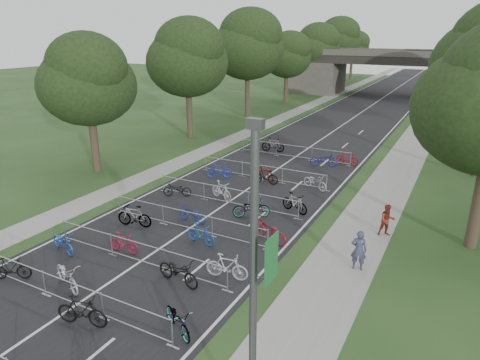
% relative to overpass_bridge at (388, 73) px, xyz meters
% --- Properties ---
extents(road, '(11.00, 140.00, 0.01)m').
position_rel_overpass_bridge_xyz_m(road, '(0.00, -15.00, -3.53)').
color(road, black).
rests_on(road, ground).
extents(sidewalk_right, '(3.00, 140.00, 0.01)m').
position_rel_overpass_bridge_xyz_m(sidewalk_right, '(8.00, -15.00, -3.53)').
color(sidewalk_right, gray).
rests_on(sidewalk_right, ground).
extents(sidewalk_left, '(2.00, 140.00, 0.01)m').
position_rel_overpass_bridge_xyz_m(sidewalk_left, '(-7.50, -15.00, -3.53)').
color(sidewalk_left, gray).
rests_on(sidewalk_left, ground).
extents(lane_markings, '(0.12, 140.00, 0.00)m').
position_rel_overpass_bridge_xyz_m(lane_markings, '(0.00, -15.00, -3.53)').
color(lane_markings, silver).
rests_on(lane_markings, ground).
extents(overpass_bridge, '(31.00, 8.00, 7.05)m').
position_rel_overpass_bridge_xyz_m(overpass_bridge, '(0.00, 0.00, 0.00)').
color(overpass_bridge, '#413E3A').
rests_on(overpass_bridge, ground).
extents(lamppost, '(0.61, 0.65, 8.21)m').
position_rel_overpass_bridge_xyz_m(lamppost, '(8.33, -63.00, 0.75)').
color(lamppost, '#4C4C51').
rests_on(lamppost, ground).
extents(tree_left_0, '(6.72, 6.72, 10.25)m').
position_rel_overpass_bridge_xyz_m(tree_left_0, '(-11.39, -49.07, 2.96)').
color(tree_left_0, '#33261C').
rests_on(tree_left_0, ground).
extents(tree_left_1, '(7.56, 7.56, 11.53)m').
position_rel_overpass_bridge_xyz_m(tree_left_1, '(-11.39, -37.07, 3.77)').
color(tree_left_1, '#33261C').
rests_on(tree_left_1, ground).
extents(tree_left_2, '(8.40, 8.40, 12.81)m').
position_rel_overpass_bridge_xyz_m(tree_left_2, '(-11.39, -25.07, 4.58)').
color(tree_left_2, '#33261C').
rests_on(tree_left_2, ground).
extents(tree_left_3, '(6.72, 6.72, 10.25)m').
position_rel_overpass_bridge_xyz_m(tree_left_3, '(-11.39, -13.07, 2.96)').
color(tree_left_3, '#33261C').
rests_on(tree_left_3, ground).
extents(tree_left_4, '(7.56, 7.56, 11.53)m').
position_rel_overpass_bridge_xyz_m(tree_left_4, '(-11.39, -1.07, 3.77)').
color(tree_left_4, '#33261C').
rests_on(tree_left_4, ground).
extents(tree_left_5, '(8.40, 8.40, 12.81)m').
position_rel_overpass_bridge_xyz_m(tree_left_5, '(-11.39, 10.93, 4.58)').
color(tree_left_5, '#33261C').
rests_on(tree_left_5, ground).
extents(tree_left_6, '(6.72, 6.72, 10.25)m').
position_rel_overpass_bridge_xyz_m(tree_left_6, '(-11.39, 22.93, 2.96)').
color(tree_left_6, '#33261C').
rests_on(tree_left_6, ground).
extents(barrier_row_1, '(9.70, 0.08, 1.10)m').
position_rel_overpass_bridge_xyz_m(barrier_row_1, '(0.00, -61.40, -2.99)').
color(barrier_row_1, '#ADB0B6').
rests_on(barrier_row_1, ground).
extents(barrier_row_2, '(9.70, 0.08, 1.10)m').
position_rel_overpass_bridge_xyz_m(barrier_row_2, '(0.00, -57.80, -2.99)').
color(barrier_row_2, '#ADB0B6').
rests_on(barrier_row_2, ground).
extents(barrier_row_3, '(9.70, 0.08, 1.10)m').
position_rel_overpass_bridge_xyz_m(barrier_row_3, '(0.00, -54.00, -2.99)').
color(barrier_row_3, '#ADB0B6').
rests_on(barrier_row_3, ground).
extents(barrier_row_4, '(9.70, 0.08, 1.10)m').
position_rel_overpass_bridge_xyz_m(barrier_row_4, '(0.00, -50.00, -2.99)').
color(barrier_row_4, '#ADB0B6').
rests_on(barrier_row_4, ground).
extents(barrier_row_5, '(9.70, 0.08, 1.10)m').
position_rel_overpass_bridge_xyz_m(barrier_row_5, '(0.00, -45.00, -2.99)').
color(barrier_row_5, '#ADB0B6').
rests_on(barrier_row_5, ground).
extents(barrier_row_6, '(9.70, 0.08, 1.10)m').
position_rel_overpass_bridge_xyz_m(barrier_row_6, '(0.00, -39.00, -2.99)').
color(barrier_row_6, '#ADB0B6').
rests_on(barrier_row_6, ground).
extents(bike_4, '(1.66, 1.24, 0.99)m').
position_rel_overpass_bridge_xyz_m(bike_4, '(-3.74, -61.28, -3.04)').
color(bike_4, black).
rests_on(bike_4, ground).
extents(bike_5, '(2.25, 1.43, 1.12)m').
position_rel_overpass_bridge_xyz_m(bike_5, '(-1.19, -60.60, -2.97)').
color(bike_5, '#A7A6AE').
rests_on(bike_5, ground).
extents(bike_6, '(2.05, 1.01, 1.18)m').
position_rel_overpass_bridge_xyz_m(bike_6, '(1.16, -62.00, -2.94)').
color(bike_6, black).
rests_on(bike_6, ground).
extents(bike_7, '(1.95, 1.48, 0.98)m').
position_rel_overpass_bridge_xyz_m(bike_7, '(4.30, -60.69, -3.04)').
color(bike_7, '#ADB0B6').
rests_on(bike_7, ground).
extents(bike_8, '(2.04, 1.14, 1.01)m').
position_rel_overpass_bridge_xyz_m(bike_8, '(-3.77, -58.62, -3.03)').
color(bike_8, '#1D4D9F').
rests_on(bike_8, ground).
extents(bike_9, '(1.68, 0.59, 0.99)m').
position_rel_overpass_bridge_xyz_m(bike_9, '(-1.23, -57.35, -3.04)').
color(bike_9, maroon).
rests_on(bike_9, ground).
extents(bike_10, '(2.23, 1.05, 1.13)m').
position_rel_overpass_bridge_xyz_m(bike_10, '(2.55, -58.24, -2.97)').
color(bike_10, black).
rests_on(bike_10, ground).
extents(bike_11, '(1.92, 0.82, 1.12)m').
position_rel_overpass_bridge_xyz_m(bike_11, '(4.11, -56.99, -2.97)').
color(bike_11, '#B8B8C1').
rests_on(bike_11, ground).
extents(bike_12, '(2.04, 0.94, 1.18)m').
position_rel_overpass_bridge_xyz_m(bike_12, '(-2.69, -54.93, -2.94)').
color(bike_12, '#ADB0B6').
rests_on(bike_12, ground).
extents(bike_13, '(1.74, 0.64, 0.90)m').
position_rel_overpass_bridge_xyz_m(bike_13, '(-0.31, -53.05, -3.08)').
color(bike_13, navy).
rests_on(bike_13, ground).
extents(bike_14, '(1.76, 0.70, 1.03)m').
position_rel_overpass_bridge_xyz_m(bike_14, '(1.46, -54.92, -3.02)').
color(bike_14, '#1A4890').
rests_on(bike_14, ground).
extents(bike_15, '(2.27, 1.41, 1.13)m').
position_rel_overpass_bridge_xyz_m(bike_15, '(4.30, -53.10, -2.97)').
color(bike_15, maroon).
rests_on(bike_15, ground).
extents(bike_16, '(1.86, 1.34, 0.93)m').
position_rel_overpass_bridge_xyz_m(bike_16, '(-3.28, -50.35, -3.07)').
color(bike_16, black).
rests_on(bike_16, ground).
extents(bike_17, '(1.96, 1.23, 1.14)m').
position_rel_overpass_bridge_xyz_m(bike_17, '(-0.61, -49.45, -2.96)').
color(bike_17, '#B4B6BC').
rests_on(bike_17, ground).
extents(bike_18, '(2.13, 1.70, 1.08)m').
position_rel_overpass_bridge_xyz_m(bike_18, '(2.18, -50.96, -2.99)').
color(bike_18, '#ADB0B6').
rests_on(bike_18, ground).
extents(bike_19, '(1.91, 1.14, 1.11)m').
position_rel_overpass_bridge_xyz_m(bike_19, '(4.06, -49.17, -2.98)').
color(bike_19, '#ADB0B6').
rests_on(bike_19, ground).
extents(bike_20, '(1.84, 1.22, 1.08)m').
position_rel_overpass_bridge_xyz_m(bike_20, '(-2.79, -46.03, -2.99)').
color(bike_20, '#1B2F97').
rests_on(bike_20, ground).
extents(bike_21, '(2.12, 1.68, 1.08)m').
position_rel_overpass_bridge_xyz_m(bike_21, '(0.14, -44.77, -2.99)').
color(bike_21, maroon).
rests_on(bike_21, ground).
extents(bike_22, '(1.87, 0.56, 1.12)m').
position_rel_overpass_bridge_xyz_m(bike_22, '(0.54, -45.60, -2.97)').
color(bike_22, black).
rests_on(bike_22, ground).
extents(bike_23, '(2.04, 1.37, 1.01)m').
position_rel_overpass_bridge_xyz_m(bike_23, '(3.85, -45.01, -3.03)').
color(bike_23, '#A7A6AE').
rests_on(bike_23, ground).
extents(bike_25, '(2.05, 0.88, 1.19)m').
position_rel_overpass_bridge_xyz_m(bike_25, '(-2.31, -37.97, -2.94)').
color(bike_25, '#ADB0B6').
rests_on(bike_25, ground).
extents(bike_26, '(2.18, 1.37, 1.08)m').
position_rel_overpass_bridge_xyz_m(bike_26, '(2.82, -39.99, -2.99)').
color(bike_26, navy).
rests_on(bike_26, ground).
extents(bike_27, '(1.84, 0.73, 1.08)m').
position_rel_overpass_bridge_xyz_m(bike_27, '(4.30, -38.79, -2.99)').
color(bike_27, maroon).
rests_on(bike_27, ground).
extents(pedestrian_a, '(0.72, 0.52, 1.83)m').
position_rel_overpass_bridge_xyz_m(pedestrian_a, '(8.72, -53.65, -2.62)').
color(pedestrian_a, '#353650').
rests_on(pedestrian_a, ground).
extents(pedestrian_b, '(1.00, 0.94, 1.64)m').
position_rel_overpass_bridge_xyz_m(pedestrian_b, '(9.20, -49.71, -2.71)').
color(pedestrian_b, maroon).
rests_on(pedestrian_b, ground).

